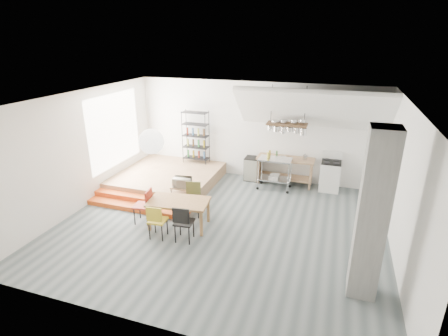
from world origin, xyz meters
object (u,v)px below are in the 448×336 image
(stove, at_px, (330,175))
(rolling_cart, at_px, (275,169))
(mini_fridge, at_px, (252,169))
(dining_table, at_px, (179,204))

(stove, distance_m, rolling_cart, 1.72)
(stove, bearing_deg, mini_fridge, 178.99)
(stove, relative_size, dining_table, 0.75)
(rolling_cart, bearing_deg, mini_fridge, 149.84)
(dining_table, distance_m, mini_fridge, 3.70)
(dining_table, distance_m, rolling_cart, 3.57)
(rolling_cart, bearing_deg, stove, 15.81)
(dining_table, bearing_deg, mini_fridge, 67.39)
(stove, height_order, dining_table, stove)
(dining_table, bearing_deg, rolling_cart, 51.94)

